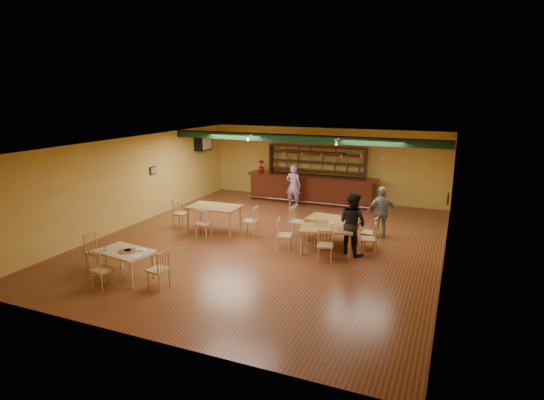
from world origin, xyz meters
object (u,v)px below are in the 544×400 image
at_px(bar_counter, 311,189).
at_px(patron_bar, 293,186).
at_px(dining_table_d, 326,240).
at_px(patron_right_a, 352,223).
at_px(near_table, 126,264).
at_px(dining_table_a, 215,218).
at_px(dining_table_b, 332,230).

relative_size(bar_counter, patron_bar, 3.23).
xyz_separation_m(dining_table_d, patron_right_a, (0.69, 0.20, 0.52)).
relative_size(dining_table_d, near_table, 1.11).
bearing_deg(dining_table_a, bar_counter, 67.31).
height_order(dining_table_a, near_table, dining_table_a).
height_order(dining_table_a, patron_bar, patron_bar).
height_order(dining_table_a, dining_table_b, dining_table_a).
xyz_separation_m(dining_table_a, dining_table_d, (3.95, -0.57, -0.05)).
height_order(dining_table_d, near_table, dining_table_d).
distance_m(bar_counter, near_table, 9.24).
height_order(dining_table_a, patron_right_a, patron_right_a).
relative_size(near_table, patron_right_a, 0.75).
height_order(bar_counter, patron_right_a, patron_right_a).
bearing_deg(dining_table_d, dining_table_a, 157.43).
bearing_deg(dining_table_d, near_table, -151.97).
bearing_deg(dining_table_d, dining_table_b, 81.89).
bearing_deg(patron_right_a, dining_table_d, 45.58).
height_order(bar_counter, patron_bar, patron_bar).
xyz_separation_m(patron_bar, patron_right_a, (3.36, -4.38, 0.05)).
relative_size(dining_table_d, patron_right_a, 0.83).
xyz_separation_m(dining_table_d, near_table, (-4.01, -3.65, -0.01)).
bearing_deg(dining_table_a, patron_bar, 69.62).
bearing_deg(dining_table_b, bar_counter, 121.45).
relative_size(dining_table_a, dining_table_d, 1.12).
xyz_separation_m(dining_table_a, patron_bar, (1.28, 4.01, 0.42)).
bearing_deg(dining_table_d, bar_counter, 97.76).
xyz_separation_m(bar_counter, near_table, (-1.81, -9.06, -0.21)).
xyz_separation_m(dining_table_a, patron_right_a, (4.64, -0.37, 0.47)).
distance_m(dining_table_a, patron_bar, 4.23).
bearing_deg(patron_bar, patron_right_a, 126.32).
bearing_deg(near_table, dining_table_b, 58.64).
bearing_deg(near_table, patron_right_a, 47.95).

